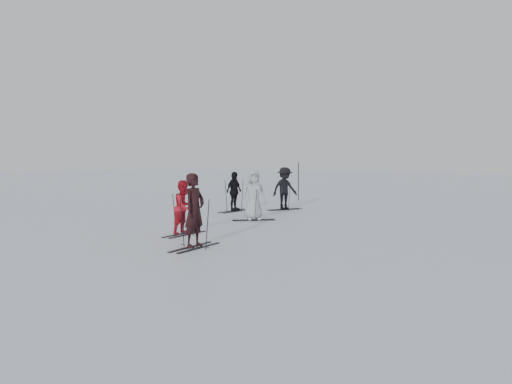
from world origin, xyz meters
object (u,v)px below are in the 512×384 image
at_px(skier_red, 184,208).
at_px(skier_uphill_far, 285,189).
at_px(skier_near_dark, 195,211).
at_px(skier_uphill_left, 234,192).
at_px(piste_marker, 298,181).
at_px(skier_grey, 254,196).

relative_size(skier_red, skier_uphill_far, 0.87).
height_order(skier_near_dark, skier_red, skier_near_dark).
height_order(skier_uphill_left, piste_marker, piste_marker).
height_order(skier_red, skier_grey, skier_grey).
distance_m(skier_red, skier_uphill_left, 6.20).
distance_m(skier_uphill_left, piste_marker, 6.12).
bearing_deg(skier_near_dark, piste_marker, 14.46).
relative_size(skier_grey, skier_uphill_left, 1.09).
distance_m(skier_near_dark, skier_uphill_left, 8.21).
height_order(skier_red, skier_uphill_left, skier_uphill_left).
distance_m(skier_near_dark, piste_marker, 13.97).
distance_m(skier_red, skier_grey, 3.74).
bearing_deg(skier_near_dark, skier_grey, 14.65).
relative_size(skier_red, skier_uphill_left, 0.96).
bearing_deg(skier_uphill_left, piste_marker, 3.20).
height_order(skier_grey, skier_uphill_far, skier_uphill_far).
relative_size(skier_uphill_left, skier_uphill_far, 0.91).
distance_m(skier_near_dark, skier_red, 2.17).
xyz_separation_m(skier_near_dark, skier_uphill_far, (-3.15, 8.65, -0.02)).
bearing_deg(piste_marker, skier_near_dark, -68.23).
bearing_deg(skier_uphill_left, skier_uphill_far, -40.21).
bearing_deg(skier_near_dark, skier_uphill_left, 25.48).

